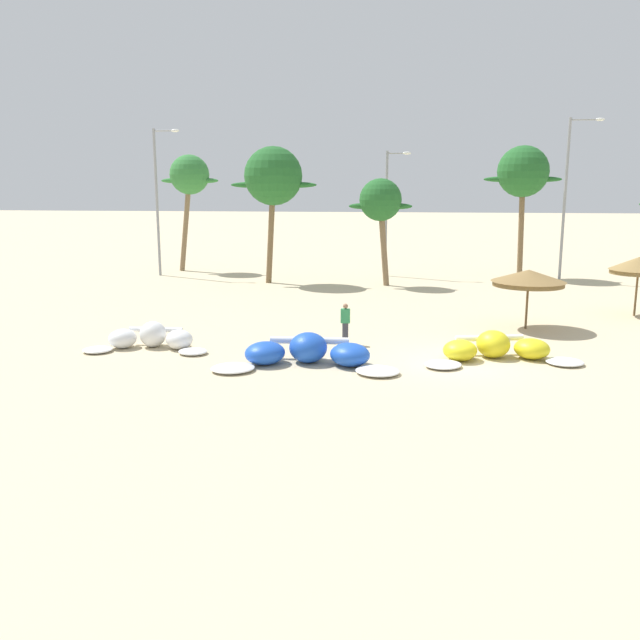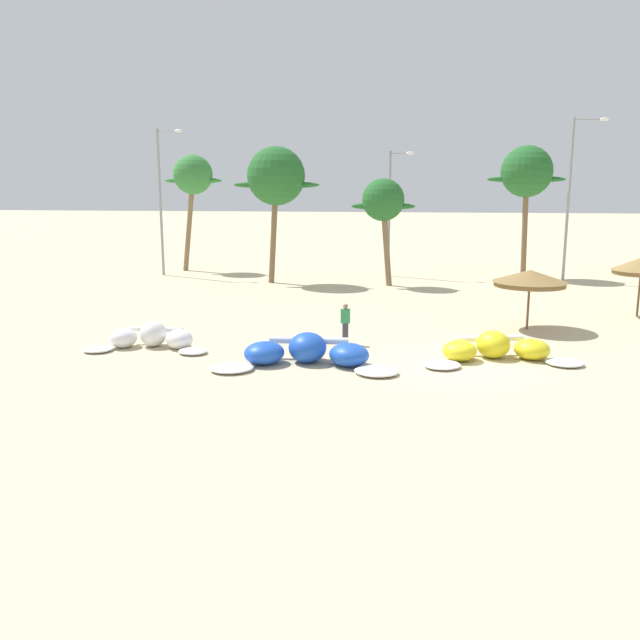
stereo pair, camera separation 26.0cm
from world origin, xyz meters
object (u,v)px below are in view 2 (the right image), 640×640
Objects in this scene: lamppost_east_center at (572,192)px; lamppost_west at (162,195)px; kite_far_left at (151,338)px; beach_umbrella_near_van at (530,278)px; lamppost_west_center at (391,207)px; kite_left at (306,353)px; palm_left at (276,177)px; palm_left_of_gap at (383,202)px; kite_left_of_center at (496,349)px; palm_leftmost at (193,177)px; palm_center_left at (527,173)px; person_by_umbrellas at (345,324)px.

lamppost_west is at bearing -178.79° from lamppost_east_center.
beach_umbrella_near_van is at bearing 20.06° from kite_far_left.
lamppost_west is at bearing 108.80° from kite_far_left.
kite_left is at bearing -95.28° from lamppost_west_center.
lamppost_west_center is 11.49m from lamppost_east_center.
palm_left is 1.30× the size of palm_left_of_gap.
lamppost_west is (-6.97, 20.47, 5.07)m from kite_far_left.
kite_far_left is 29.43m from lamppost_east_center.
lamppost_east_center is (6.96, 21.12, 5.35)m from kite_left_of_center.
kite_left is at bearing -14.53° from kite_far_left.
kite_left_of_center is 23.05m from lamppost_west_center.
palm_leftmost is 0.99× the size of lamppost_west_center.
kite_far_left is 24.07m from lamppost_west_center.
beach_umbrella_near_van is 26.74m from lamppost_west.
lamppost_west reaches higher than kite_far_left.
lamppost_west reaches higher than palm_leftmost.
lamppost_east_center is (2.61, -1.51, -1.19)m from palm_center_left.
lamppost_west_center is at bearing 6.07° from lamppost_west.
kite_left_of_center is 0.89× the size of palm_left_of_gap.
kite_left reaches higher than kite_far_left.
person_by_umbrellas reaches higher than kite_left_of_center.
beach_umbrella_near_van is 17.88m from palm_center_left.
lamppost_west is (-24.24, -2.07, -1.46)m from palm_center_left.
palm_leftmost is at bearing 63.25° from lamppost_west.
palm_center_left is (9.16, 4.93, 1.77)m from palm_left_of_gap.
palm_left reaches higher than palm_left_of_gap.
kite_far_left is 0.51× the size of lamppost_west.
palm_leftmost is (-12.96, 21.50, 5.89)m from person_by_umbrellas.
lamppost_west is (-19.88, 20.56, 5.08)m from kite_left_of_center.
lamppost_east_center is at bearing -5.39° from lamppost_west_center.
lamppost_west is 0.95× the size of lamppost_east_center.
lamppost_east_center reaches higher than kite_left_of_center.
palm_center_left is at bearing 149.95° from lamppost_east_center.
person_by_umbrellas reaches higher than kite_far_left.
beach_umbrella_near_van is 0.38× the size of palm_leftmost.
lamppost_west is 15.55m from lamppost_west_center.
lamppost_east_center is at bearing 59.05° from kite_left.
lamppost_west is at bearing -116.75° from palm_leftmost.
palm_center_left reaches higher than beach_umbrella_near_van.
person_by_umbrellas is at bearing 162.85° from kite_left_of_center.
palm_left_of_gap is 10.56m from palm_center_left.
palm_left is at bearing 137.32° from beach_umbrella_near_van.
lamppost_east_center reaches higher than kite_left.
palm_left_of_gap is 4.54m from lamppost_west_center.
kite_left is 21.04m from palm_left.
lamppost_west is (-8.40, 2.59, -1.16)m from palm_left.
person_by_umbrellas is at bearing -93.20° from lamppost_west_center.
palm_left_of_gap reaches higher than kite_left_of_center.
person_by_umbrellas is (7.34, 1.63, 0.44)m from kite_far_left.
palm_center_left is (2.36, 17.10, 4.68)m from beach_umbrella_near_van.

